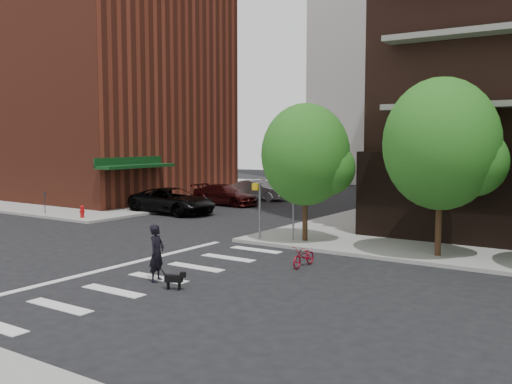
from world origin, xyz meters
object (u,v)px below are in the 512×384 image
object	(u,v)px
fire_hydrant	(82,211)
dog_walker	(157,253)
parked_car_silver	(259,190)
scooter	(304,256)
parked_car_maroon	(225,195)
parked_car_black	(173,201)

from	to	relation	value
fire_hydrant	dog_walker	bearing A→B (deg)	-30.53
parked_car_silver	scooter	bearing A→B (deg)	-144.52
scooter	dog_walker	size ratio (longest dim) A/B	0.79
parked_car_maroon	scooter	world-z (taller)	parked_car_maroon
parked_car_black	parked_car_silver	bearing A→B (deg)	1.81
fire_hydrant	dog_walker	xyz separation A→B (m)	(13.77, -8.12, 0.40)
parked_car_black	dog_walker	world-z (taller)	dog_walker
parked_car_maroon	scooter	distance (m)	20.40
dog_walker	parked_car_silver	bearing A→B (deg)	11.48
scooter	dog_walker	world-z (taller)	dog_walker
parked_car_maroon	dog_walker	bearing A→B (deg)	-147.75
parked_car_silver	dog_walker	size ratio (longest dim) A/B	2.47
parked_car_black	parked_car_silver	world-z (taller)	parked_car_black
scooter	parked_car_black	bearing A→B (deg)	148.33
fire_hydrant	parked_car_silver	world-z (taller)	parked_car_silver
parked_car_maroon	parked_car_silver	distance (m)	4.37
fire_hydrant	scooter	bearing A→B (deg)	-11.78
parked_car_maroon	dog_walker	distance (m)	22.16
parked_car_maroon	parked_car_silver	xyz separation A→B (m)	(0.00, 4.37, 0.04)
parked_car_maroon	parked_car_silver	bearing A→B (deg)	1.08
parked_car_black	dog_walker	bearing A→B (deg)	-138.20
parked_car_black	scooter	size ratio (longest dim) A/B	3.91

